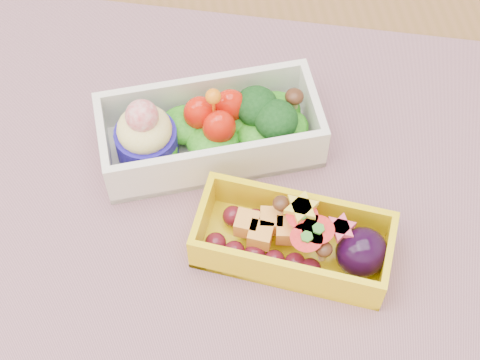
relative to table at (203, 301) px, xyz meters
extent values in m
cube|color=brown|center=(0.00, 0.00, 0.08)|extent=(1.20, 0.80, 0.04)
cube|color=gray|center=(0.03, 0.03, 0.10)|extent=(0.67, 0.58, 0.00)
cube|color=silver|center=(0.02, 0.10, 0.13)|extent=(0.19, 0.09, 0.05)
ellipsoid|color=green|center=(0.02, 0.10, 0.12)|extent=(0.17, 0.07, 0.02)
cylinder|color=#1E1390|center=(-0.03, 0.09, 0.13)|extent=(0.05, 0.05, 0.03)
sphere|color=red|center=(-0.03, 0.09, 0.16)|extent=(0.03, 0.03, 0.03)
ellipsoid|color=red|center=(0.02, 0.11, 0.14)|extent=(0.03, 0.02, 0.03)
ellipsoid|color=red|center=(0.03, 0.09, 0.14)|extent=(0.03, 0.02, 0.03)
ellipsoid|color=red|center=(0.04, 0.11, 0.14)|extent=(0.03, 0.02, 0.03)
sphere|color=orange|center=(0.03, 0.10, 0.17)|extent=(0.01, 0.01, 0.01)
ellipsoid|color=black|center=(0.07, 0.11, 0.14)|extent=(0.04, 0.04, 0.03)
ellipsoid|color=black|center=(0.08, 0.09, 0.14)|extent=(0.04, 0.04, 0.03)
ellipsoid|color=#3F2111|center=(0.10, 0.11, 0.15)|extent=(0.02, 0.02, 0.01)
cube|color=yellow|center=(0.07, -0.01, 0.12)|extent=(0.16, 0.12, 0.04)
ellipsoid|color=#56101D|center=(0.04, 0.00, 0.12)|extent=(0.09, 0.07, 0.02)
cube|color=orange|center=(0.05, 0.00, 0.13)|extent=(0.05, 0.04, 0.02)
cone|color=red|center=(0.08, -0.01, 0.14)|extent=(0.03, 0.03, 0.02)
cone|color=red|center=(0.09, -0.02, 0.14)|extent=(0.03, 0.03, 0.02)
cone|color=red|center=(0.08, -0.03, 0.14)|extent=(0.03, 0.03, 0.02)
cylinder|color=yellow|center=(0.08, 0.00, 0.15)|extent=(0.03, 0.03, 0.01)
cylinder|color=#E53F5B|center=(0.11, -0.02, 0.14)|extent=(0.02, 0.02, 0.01)
ellipsoid|color=#3F2111|center=(0.07, 0.01, 0.13)|extent=(0.01, 0.01, 0.01)
ellipsoid|color=#3F2111|center=(0.09, -0.03, 0.13)|extent=(0.01, 0.01, 0.01)
ellipsoid|color=black|center=(0.12, -0.03, 0.13)|extent=(0.04, 0.04, 0.04)
camera|label=1|loc=(-0.01, -0.28, 0.66)|focal=58.27mm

